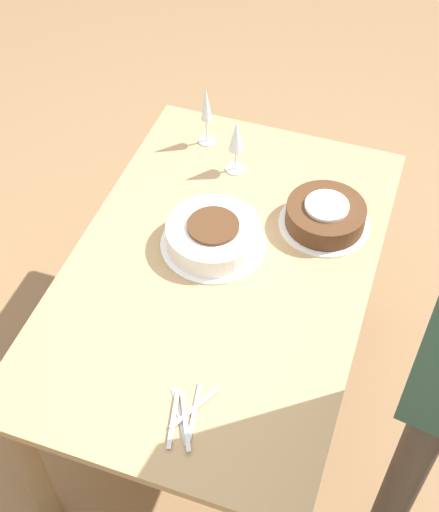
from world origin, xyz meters
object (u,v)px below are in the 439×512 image
Objects in this scene: cake_center_white at (213,235)px; wine_glass_near at (206,108)px; cake_front_chocolate at (325,215)px; wine_glass_far at (236,139)px.

wine_glass_near reaches higher than cake_center_white.
cake_front_chocolate is at bearing -57.25° from cake_center_white.
cake_center_white is 0.38m from wine_glass_far.
cake_center_white is at bearing -157.95° from wine_glass_near.
cake_front_chocolate is 0.58m from wine_glass_near.
cake_center_white is 0.52m from wine_glass_near.
wine_glass_far reaches higher than cake_center_white.
cake_front_chocolate is at bearing -114.08° from wine_glass_far.
cake_front_chocolate is at bearing -118.22° from wine_glass_near.
wine_glass_far is (0.16, 0.36, 0.10)m from cake_front_chocolate.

